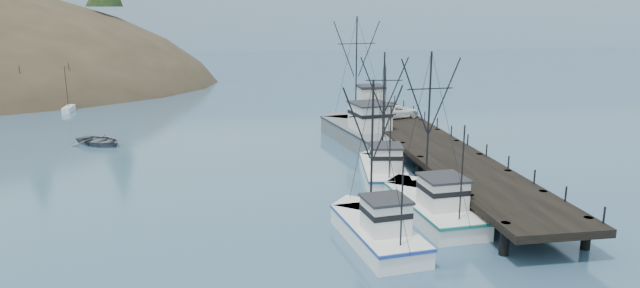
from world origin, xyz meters
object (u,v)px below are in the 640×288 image
object	(u,v)px
trawler_far	(383,170)
pickup_truck	(397,111)
trawler_mid	(376,229)
pier_shed	(371,97)
pier	(429,145)
motorboat	(100,145)
work_vessel	(361,131)
trawler_near	(431,205)

from	to	relation	value
trawler_far	pickup_truck	distance (m)	17.19
trawler_mid	pier_shed	size ratio (longest dim) A/B	3.20
pier	motorboat	xyz separation A→B (m)	(-31.61, 12.10, -1.69)
trawler_far	pier	bearing A→B (deg)	38.13
trawler_far	motorboat	world-z (taller)	trawler_far
trawler_mid	motorboat	distance (m)	36.53
motorboat	work_vessel	bearing A→B (deg)	-58.49
trawler_near	trawler_far	distance (m)	8.94
trawler_near	motorboat	bearing A→B (deg)	136.84
trawler_mid	pickup_truck	world-z (taller)	trawler_mid
work_vessel	pickup_truck	distance (m)	5.72
trawler_mid	pier_shed	xyz separation A→B (m)	(8.38, 34.95, 2.60)
trawler_near	motorboat	size ratio (longest dim) A/B	2.07
trawler_near	trawler_mid	size ratio (longest dim) A/B	1.13
trawler_mid	motorboat	size ratio (longest dim) A/B	1.84
work_vessel	motorboat	world-z (taller)	work_vessel
pier	motorboat	world-z (taller)	pier
work_vessel	motorboat	bearing A→B (deg)	173.15
pier_shed	pickup_truck	bearing A→B (deg)	-77.14
trawler_near	trawler_far	bearing A→B (deg)	96.35
pier_shed	pickup_truck	distance (m)	6.55
pier	pier_shed	size ratio (longest dim) A/B	13.75
pickup_truck	pier_shed	bearing A→B (deg)	-4.84
pier_shed	trawler_near	bearing A→B (deg)	-96.38
trawler_mid	trawler_far	size ratio (longest dim) A/B	0.95
trawler_mid	work_vessel	size ratio (longest dim) A/B	0.63
work_vessel	pickup_truck	size ratio (longest dim) A/B	3.15
motorboat	trawler_near	bearing A→B (deg)	-94.80
work_vessel	trawler_far	bearing A→B (deg)	-95.11
work_vessel	pier_shed	bearing A→B (deg)	70.19
pier_shed	work_vessel	bearing A→B (deg)	-109.81
pickup_truck	motorboat	bearing A→B (deg)	71.50
trawler_near	work_vessel	world-z (taller)	work_vessel
pier	work_vessel	bearing A→B (deg)	116.39
work_vessel	pier_shed	xyz separation A→B (m)	(3.30, 9.17, 2.19)
motorboat	pier	bearing A→B (deg)	-72.59
pier_shed	motorboat	size ratio (longest dim) A/B	0.58
trawler_mid	pickup_truck	size ratio (longest dim) A/B	1.98
trawler_mid	motorboat	xyz separation A→B (m)	(-22.14, 29.05, -0.82)
trawler_near	pier_shed	bearing A→B (deg)	83.62
trawler_near	trawler_mid	bearing A→B (deg)	-142.92
work_vessel	pier_shed	distance (m)	9.99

